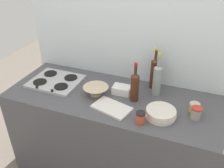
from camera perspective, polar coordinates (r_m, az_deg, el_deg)
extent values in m
cube|color=#4C4C51|center=(2.31, 0.00, -12.25)|extent=(1.80, 0.70, 0.90)
cube|color=silver|center=(2.17, 3.70, 10.87)|extent=(1.90, 0.06, 2.57)
cube|color=#B2B2B7|center=(2.28, -13.15, 0.63)|extent=(0.44, 0.38, 0.02)
cylinder|color=black|center=(2.27, -16.69, 0.49)|extent=(0.12, 0.12, 0.01)
cylinder|color=black|center=(2.15, -11.95, -0.57)|extent=(0.12, 0.12, 0.01)
cylinder|color=black|center=(2.39, -14.33, 2.42)|extent=(0.12, 0.12, 0.01)
cylinder|color=black|center=(2.27, -9.72, 1.51)|extent=(0.12, 0.12, 0.01)
cylinder|color=black|center=(2.19, -17.35, -0.69)|extent=(0.02, 0.02, 0.02)
cylinder|color=black|center=(2.10, -13.99, -1.50)|extent=(0.02, 0.02, 0.02)
cylinder|color=silver|center=(1.84, 11.40, -7.49)|extent=(0.22, 0.22, 0.01)
cylinder|color=silver|center=(1.83, 11.50, -7.24)|extent=(0.22, 0.22, 0.01)
cylinder|color=silver|center=(1.82, 11.59, -7.00)|extent=(0.22, 0.22, 0.01)
cylinder|color=silver|center=(1.82, 11.48, -6.63)|extent=(0.22, 0.22, 0.01)
cylinder|color=silver|center=(1.81, 11.56, -6.43)|extent=(0.22, 0.22, 0.01)
cylinder|color=silver|center=(1.80, 11.53, -6.12)|extent=(0.22, 0.22, 0.01)
cylinder|color=#472314|center=(2.12, 9.91, 2.18)|extent=(0.07, 0.07, 0.25)
cone|color=#472314|center=(2.05, 10.25, 5.59)|extent=(0.07, 0.07, 0.02)
cylinder|color=#472314|center=(2.03, 10.38, 6.90)|extent=(0.02, 0.02, 0.08)
cylinder|color=gold|center=(2.02, 10.51, 8.12)|extent=(0.03, 0.03, 0.02)
cylinder|color=gray|center=(2.02, 10.57, 0.56)|extent=(0.07, 0.07, 0.25)
cone|color=gray|center=(1.96, 10.95, 4.05)|extent=(0.07, 0.07, 0.02)
cylinder|color=gray|center=(1.93, 11.11, 5.51)|extent=(0.03, 0.03, 0.09)
cylinder|color=gold|center=(1.91, 11.26, 6.89)|extent=(0.03, 0.03, 0.02)
cylinder|color=#472314|center=(1.93, 5.37, -1.02)|extent=(0.07, 0.07, 0.22)
cone|color=#472314|center=(1.87, 5.55, 2.18)|extent=(0.07, 0.07, 0.02)
cylinder|color=#472314|center=(1.85, 5.62, 3.51)|extent=(0.02, 0.02, 0.07)
cylinder|color=#B21E1E|center=(1.83, 5.69, 4.75)|extent=(0.03, 0.03, 0.02)
cylinder|color=beige|center=(2.05, -3.80, -2.36)|extent=(0.10, 0.10, 0.01)
cone|color=beige|center=(2.03, -3.84, -1.47)|extent=(0.21, 0.21, 0.07)
cube|color=white|center=(2.05, 2.34, -1.37)|extent=(0.16, 0.11, 0.07)
cylinder|color=gold|center=(1.94, 18.86, -5.43)|extent=(0.07, 0.07, 0.06)
cylinder|color=beige|center=(1.92, 19.04, -4.54)|extent=(0.08, 0.08, 0.01)
cylinder|color=#C64C2D|center=(1.74, 6.73, -8.06)|extent=(0.07, 0.07, 0.08)
cylinder|color=black|center=(1.71, 6.82, -6.90)|extent=(0.07, 0.07, 0.01)
cylinder|color=#9E998C|center=(1.87, 19.26, -6.64)|extent=(0.07, 0.07, 0.08)
cylinder|color=red|center=(1.84, 19.51, -5.47)|extent=(0.08, 0.08, 0.01)
cube|color=silver|center=(1.88, -0.07, -5.64)|extent=(0.33, 0.25, 0.02)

